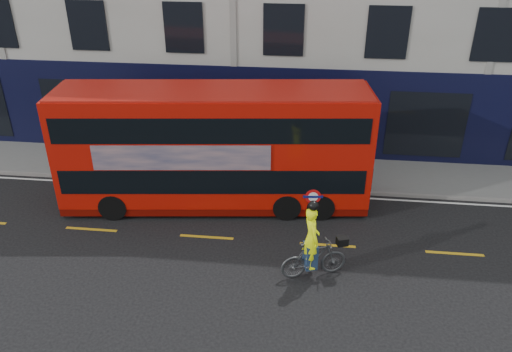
# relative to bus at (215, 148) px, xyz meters

# --- Properties ---
(ground) EXTENTS (120.00, 120.00, 0.00)m
(ground) POSITION_rel_bus_xyz_m (0.04, -3.76, -2.24)
(ground) COLOR black
(ground) RESTS_ON ground
(pavement) EXTENTS (60.00, 3.00, 0.12)m
(pavement) POSITION_rel_bus_xyz_m (0.04, 2.74, -2.18)
(pavement) COLOR slate
(pavement) RESTS_ON ground
(kerb) EXTENTS (60.00, 0.12, 0.13)m
(kerb) POSITION_rel_bus_xyz_m (0.04, 1.24, -2.17)
(kerb) COLOR slate
(kerb) RESTS_ON ground
(road_edge_line) EXTENTS (58.00, 0.10, 0.01)m
(road_edge_line) POSITION_rel_bus_xyz_m (0.04, 0.94, -2.23)
(road_edge_line) COLOR silver
(road_edge_line) RESTS_ON ground
(lane_dashes) EXTENTS (58.00, 0.12, 0.01)m
(lane_dashes) POSITION_rel_bus_xyz_m (0.04, -2.26, -2.23)
(lane_dashes) COLOR #BE9016
(lane_dashes) RESTS_ON ground
(bus) EXTENTS (11.02, 3.66, 4.36)m
(bus) POSITION_rel_bus_xyz_m (0.00, 0.00, 0.00)
(bus) COLOR #B51007
(bus) RESTS_ON ground
(cyclist) EXTENTS (2.07, 1.18, 2.57)m
(cyclist) POSITION_rel_bus_xyz_m (3.55, -3.84, -1.38)
(cyclist) COLOR #424447
(cyclist) RESTS_ON ground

